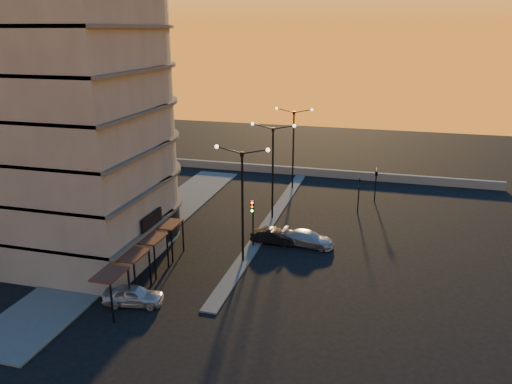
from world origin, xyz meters
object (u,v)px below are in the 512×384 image
(traffic_light_main, at_px, (253,216))
(car_hatchback, at_px, (134,295))
(car_wagon, at_px, (308,239))
(streetlamp_mid, at_px, (273,164))
(car_sedan, at_px, (273,236))

(traffic_light_main, relative_size, car_hatchback, 1.05)
(car_hatchback, bearing_deg, car_wagon, -48.95)
(streetlamp_mid, height_order, car_sedan, streetlamp_mid)
(traffic_light_main, distance_m, car_sedan, 3.03)
(car_hatchback, relative_size, car_wagon, 0.89)
(streetlamp_mid, bearing_deg, car_hatchback, -106.03)
(traffic_light_main, distance_m, car_hatchback, 12.48)
(streetlamp_mid, distance_m, traffic_light_main, 7.62)
(streetlamp_mid, distance_m, car_hatchback, 19.60)
(car_sedan, relative_size, car_wagon, 0.86)
(traffic_light_main, height_order, car_hatchback, traffic_light_main)
(car_sedan, xyz_separation_m, car_wagon, (3.00, 0.25, 0.02))
(streetlamp_mid, xyz_separation_m, car_sedan, (1.50, -5.76, -4.95))
(streetlamp_mid, bearing_deg, car_wagon, -50.72)
(traffic_light_main, height_order, car_sedan, traffic_light_main)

